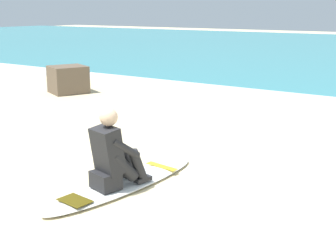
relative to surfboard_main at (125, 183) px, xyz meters
The scene contains 5 objects.
ground_plane 0.35m from the surfboard_main, behind, with size 80.00×80.00×0.00m, color beige.
breaking_foam 6.33m from the surfboard_main, 93.13° to the left, with size 80.00×0.90×0.11m, color white.
surfboard_main is the anchor object (origin of this frame).
surfer_seated 0.45m from the surfboard_main, 91.99° to the right, with size 0.50×0.76×0.95m.
shoreline_rock 6.67m from the surfboard_main, 141.35° to the left, with size 0.81×0.86×0.69m, color brown.
Camera 1 is at (3.67, -4.06, 2.12)m, focal length 48.79 mm.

